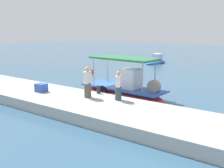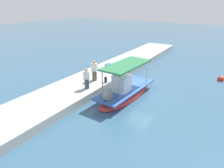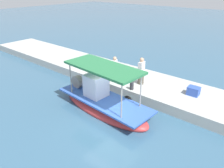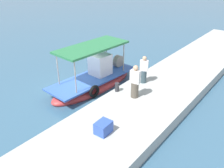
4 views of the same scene
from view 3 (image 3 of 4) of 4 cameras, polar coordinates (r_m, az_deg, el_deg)
The scene contains 7 objects.
ground_plane at distance 11.90m, azimuth 0.09°, elevation -9.22°, with size 120.00×120.00×0.00m, color #365D78.
dock_quay at distance 14.90m, azimuth 10.84°, elevation -0.94°, with size 36.00×3.92×0.61m, color #ADB0AB.
main_fishing_boat at distance 12.63m, azimuth -2.40°, elevation -4.63°, with size 6.27×2.36×3.00m.
fisherman_near_bollard at distance 14.86m, azimuth 0.71°, elevation 3.84°, with size 0.48×0.52×1.63m.
fisherman_by_crate at distance 14.31m, azimuth 7.57°, elevation 3.07°, with size 0.44×0.53×1.78m.
mooring_bollard at distance 13.65m, azimuth 5.15°, elevation -0.49°, with size 0.24×0.24×0.49m, color #2D2D33.
cargo_crate at distance 13.80m, azimuth 20.40°, elevation -1.70°, with size 0.67×0.54×0.51m, color #3153B2.
Camera 3 is at (-6.34, 7.57, 6.64)m, focal length 35.20 mm.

